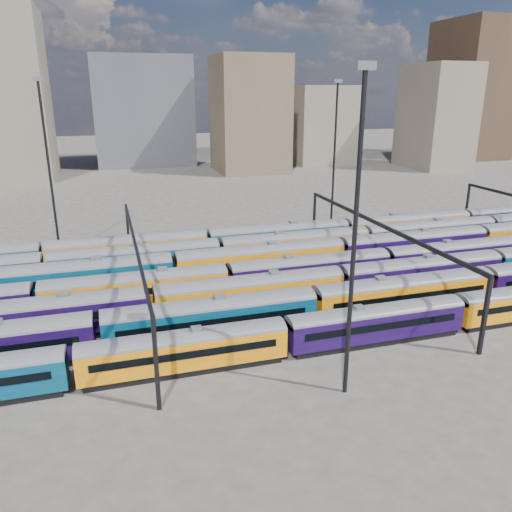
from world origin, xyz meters
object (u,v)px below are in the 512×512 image
object	(u,v)px
rake_0	(286,332)
mast_2	(355,229)
rake_1	(486,281)
rake_2	(151,301)

from	to	relation	value
rake_0	mast_2	size ratio (longest dim) A/B	4.39
rake_0	mast_2	xyz separation A→B (m)	(2.71, -7.00, 11.55)
rake_0	rake_1	distance (m)	26.97
rake_1	rake_2	bearing A→B (deg)	172.47
rake_0	rake_2	world-z (taller)	rake_2
rake_0	rake_1	size ratio (longest dim) A/B	0.87
rake_0	mast_2	bearing A→B (deg)	-68.83
rake_1	rake_2	size ratio (longest dim) A/B	1.00
rake_2	mast_2	bearing A→B (deg)	-50.45
rake_0	mast_2	distance (m)	13.78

